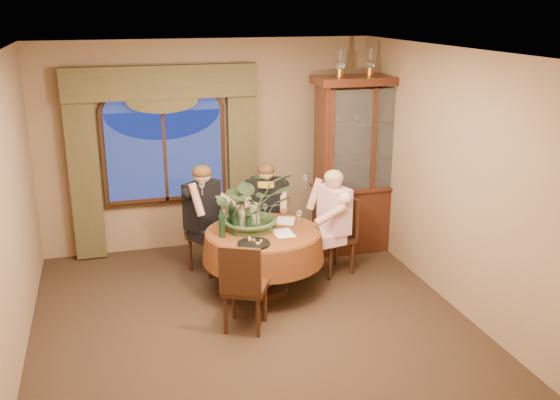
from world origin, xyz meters
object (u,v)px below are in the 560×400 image
object	(u,v)px
wine_bottle_0	(242,218)
olive_bowl	(268,229)
dining_table	(263,261)
wine_bottle_2	(232,215)
person_back	(203,219)
china_cabinet	(366,165)
chair_back_right	(264,225)
wine_bottle_1	(236,221)
chair_front_left	(245,285)
chair_right	(333,236)
oil_lamp_right	(400,61)
stoneware_vase	(254,215)
person_pink	(334,224)
wine_bottle_5	(249,221)
wine_bottle_4	(222,223)
person_scarf	(266,212)
oil_lamp_center	(370,62)
wine_bottle_3	(223,217)
oil_lamp_left	(340,63)
centerpiece_plant	(253,177)
chair_back	(209,235)

from	to	relation	value
wine_bottle_0	olive_bowl	bearing A→B (deg)	-9.34
dining_table	wine_bottle_2	world-z (taller)	wine_bottle_2
olive_bowl	wine_bottle_2	size ratio (longest dim) A/B	0.46
olive_bowl	person_back	bearing A→B (deg)	129.06
china_cabinet	chair_back_right	distance (m)	1.59
wine_bottle_1	dining_table	bearing A→B (deg)	9.85
chair_front_left	chair_right	bearing A→B (deg)	64.62
oil_lamp_right	stoneware_vase	world-z (taller)	oil_lamp_right
person_back	wine_bottle_2	xyz separation A→B (m)	(0.25, -0.57, 0.22)
person_pink	wine_bottle_2	size ratio (longest dim) A/B	4.11
stoneware_vase	wine_bottle_5	world-z (taller)	wine_bottle_5
wine_bottle_1	wine_bottle_4	distance (m)	0.16
person_back	person_scarf	world-z (taller)	person_back
oil_lamp_right	wine_bottle_0	world-z (taller)	oil_lamp_right
oil_lamp_right	wine_bottle_5	distance (m)	2.96
dining_table	wine_bottle_0	size ratio (longest dim) A/B	4.27
oil_lamp_center	person_pink	xyz separation A→B (m)	(-0.73, -0.76, -1.84)
oil_lamp_center	wine_bottle_1	world-z (taller)	oil_lamp_center
olive_bowl	stoneware_vase	bearing A→B (deg)	123.06
oil_lamp_right	wine_bottle_3	xyz separation A→B (m)	(-2.51, -0.84, -1.60)
oil_lamp_left	chair_back_right	size ratio (longest dim) A/B	0.35
chair_right	chair_front_left	distance (m)	1.73
wine_bottle_3	olive_bowl	bearing A→B (deg)	-16.33
wine_bottle_3	centerpiece_plant	bearing A→B (deg)	1.47
person_back	person_scarf	xyz separation A→B (m)	(0.86, 0.17, -0.04)
oil_lamp_right	chair_front_left	bearing A→B (deg)	-144.71
person_back	centerpiece_plant	world-z (taller)	centerpiece_plant
oil_lamp_left	wine_bottle_0	size ratio (longest dim) A/B	1.03
chair_right	person_back	size ratio (longest dim) A/B	0.69
person_scarf	wine_bottle_0	distance (m)	1.07
chair_back	person_scarf	world-z (taller)	person_scarf
oil_lamp_left	wine_bottle_4	bearing A→B (deg)	-149.73
wine_bottle_0	wine_bottle_3	world-z (taller)	same
china_cabinet	chair_right	size ratio (longest dim) A/B	2.44
oil_lamp_center	wine_bottle_0	world-z (taller)	oil_lamp_center
chair_front_left	oil_lamp_right	bearing A→B (deg)	61.86
stoneware_vase	person_scarf	bearing A→B (deg)	65.25
person_pink	wine_bottle_2	distance (m)	1.28
oil_lamp_center	centerpiece_plant	size ratio (longest dim) A/B	0.33
oil_lamp_center	olive_bowl	world-z (taller)	oil_lamp_center
china_cabinet	stoneware_vase	bearing A→B (deg)	-155.40
chair_back	person_back	distance (m)	0.22
centerpiece_plant	wine_bottle_3	xyz separation A→B (m)	(-0.35, -0.01, -0.44)
dining_table	chair_right	xyz separation A→B (m)	(0.97, 0.27, 0.10)
china_cabinet	stoneware_vase	size ratio (longest dim) A/B	8.42
stoneware_vase	wine_bottle_0	world-z (taller)	wine_bottle_0
chair_back_right	stoneware_vase	xyz separation A→B (m)	(-0.30, -0.73, 0.41)
chair_back	wine_bottle_2	distance (m)	0.74
chair_front_left	wine_bottle_3	xyz separation A→B (m)	(-0.04, 0.91, 0.44)
centerpiece_plant	wine_bottle_4	size ratio (longest dim) A/B	3.15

